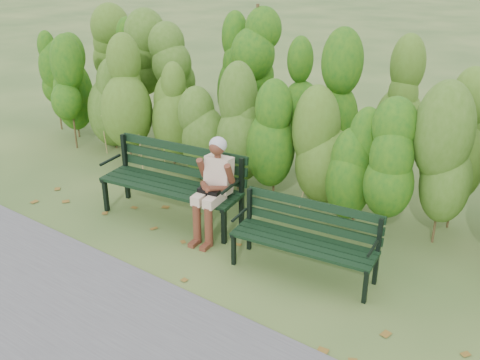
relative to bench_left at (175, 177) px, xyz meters
The scene contains 7 objects.
ground 1.16m from the bench_left, 15.44° to the right, with size 80.00×80.00×0.00m, color #2D4A20.
footpath 2.72m from the bench_left, 68.34° to the right, with size 60.00×2.50×0.01m, color #474749.
hedge_band 2.00m from the bench_left, 58.33° to the left, with size 11.04×1.67×2.42m.
leaf_litter 1.06m from the bench_left, ahead, with size 5.82×2.07×0.01m.
bench_left is the anchor object (origin of this frame).
bench_right 2.03m from the bench_left, ahead, with size 1.64×0.73×0.79m.
seated_woman 0.73m from the bench_left, ahead, with size 0.48×0.71×1.25m.
Camera 1 is at (3.57, -4.57, 3.51)m, focal length 42.00 mm.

